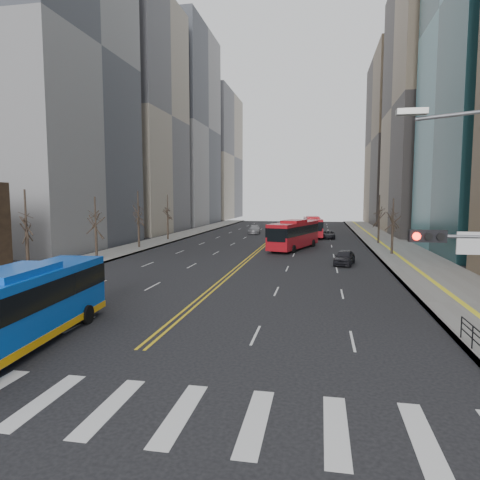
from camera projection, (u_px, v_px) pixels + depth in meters
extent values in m
plane|color=black|center=(76.00, 404.00, 13.91)|extent=(220.00, 220.00, 0.00)
cube|color=gray|center=(398.00, 250.00, 54.68)|extent=(7.00, 130.00, 0.15)
cube|color=gray|center=(148.00, 244.00, 60.95)|extent=(5.00, 130.00, 0.15)
cube|color=silver|center=(44.00, 400.00, 14.13)|extent=(0.70, 4.00, 0.01)
cube|color=silver|center=(110.00, 407.00, 13.69)|extent=(0.70, 4.00, 0.01)
cube|color=silver|center=(180.00, 414.00, 13.26)|extent=(0.70, 4.00, 0.01)
cube|color=silver|center=(255.00, 421.00, 12.82)|extent=(0.70, 4.00, 0.01)
cube|color=silver|center=(336.00, 429.00, 12.38)|extent=(0.70, 4.00, 0.01)
cube|color=silver|center=(422.00, 437.00, 11.95)|extent=(0.70, 4.00, 0.01)
cube|color=gold|center=(269.00, 240.00, 67.73)|extent=(0.15, 100.00, 0.01)
cube|color=gold|center=(272.00, 240.00, 67.66)|extent=(0.15, 100.00, 0.01)
cube|color=gray|center=(24.00, 50.00, 56.18)|extent=(22.00, 24.00, 52.00)
cube|color=gray|center=(117.00, 118.00, 82.00)|extent=(22.00, 22.00, 44.00)
cube|color=gray|center=(171.00, 129.00, 108.02)|extent=(20.00, 26.00, 48.00)
cube|color=gray|center=(451.00, 105.00, 75.54)|extent=(20.00, 26.00, 46.00)
cube|color=gray|center=(207.00, 157.00, 139.52)|extent=(18.00, 30.00, 40.00)
cube|color=brown|center=(408.00, 140.00, 107.21)|extent=(18.00, 30.00, 42.00)
cube|color=black|center=(427.00, 236.00, 13.30)|extent=(1.10, 0.28, 0.38)
cylinder|color=#FF190C|center=(417.00, 236.00, 13.20)|extent=(0.24, 0.08, 0.24)
cylinder|color=black|center=(429.00, 236.00, 13.14)|extent=(0.24, 0.08, 0.24)
cylinder|color=black|center=(441.00, 237.00, 13.07)|extent=(0.24, 0.08, 0.24)
cube|color=silver|center=(472.00, 243.00, 13.07)|extent=(0.90, 0.06, 0.70)
cube|color=#999993|center=(412.00, 112.00, 13.03)|extent=(0.90, 0.35, 0.18)
cylinder|color=black|center=(472.00, 337.00, 18.54)|extent=(0.06, 0.06, 1.00)
cylinder|color=black|center=(461.00, 327.00, 20.01)|extent=(0.06, 0.06, 1.00)
cylinder|color=#32241E|center=(28.00, 255.00, 35.25)|extent=(0.28, 0.28, 3.90)
cylinder|color=#32241E|center=(96.00, 243.00, 46.02)|extent=(0.28, 0.28, 3.60)
cylinder|color=#32241E|center=(139.00, 233.00, 56.76)|extent=(0.28, 0.28, 4.00)
cylinder|color=#32241E|center=(168.00, 228.00, 67.53)|extent=(0.28, 0.28, 3.80)
cylinder|color=#32241E|center=(392.00, 240.00, 49.90)|extent=(0.28, 0.28, 3.50)
cylinder|color=#32241E|center=(379.00, 231.00, 61.62)|extent=(0.28, 0.28, 3.75)
cube|color=blue|center=(16.00, 308.00, 18.75)|extent=(3.64, 12.68, 2.99)
cube|color=black|center=(16.00, 296.00, 18.70)|extent=(3.70, 12.71, 1.07)
cube|color=blue|center=(14.00, 273.00, 18.60)|extent=(2.44, 4.54, 0.40)
cube|color=#FFAE0D|center=(18.00, 337.00, 18.88)|extent=(3.70, 12.71, 0.35)
cylinder|color=black|center=(41.00, 313.00, 22.98)|extent=(0.38, 1.02, 1.00)
cylinder|color=black|center=(87.00, 314.00, 22.71)|extent=(0.38, 1.02, 1.00)
cube|color=#AB121B|center=(294.00, 234.00, 55.52)|extent=(6.08, 12.36, 3.16)
cube|color=black|center=(294.00, 230.00, 55.46)|extent=(6.14, 12.39, 1.12)
cube|color=#AB121B|center=(294.00, 222.00, 55.35)|extent=(3.31, 4.68, 0.40)
cylinder|color=black|center=(273.00, 248.00, 52.87)|extent=(0.57, 1.04, 1.00)
cylinder|color=black|center=(294.00, 249.00, 51.62)|extent=(0.57, 1.04, 1.00)
cylinder|color=black|center=(294.00, 242.00, 59.71)|extent=(0.57, 1.04, 1.00)
cylinder|color=black|center=(313.00, 243.00, 58.45)|extent=(0.57, 1.04, 1.00)
cube|color=#AB121B|center=(313.00, 226.00, 72.95)|extent=(3.54, 11.27, 2.87)
cube|color=black|center=(313.00, 223.00, 72.90)|extent=(3.60, 11.29, 1.03)
cube|color=#AB121B|center=(313.00, 218.00, 72.80)|extent=(2.37, 4.05, 0.40)
cylinder|color=black|center=(306.00, 236.00, 69.68)|extent=(0.39, 1.02, 1.00)
cylinder|color=black|center=(322.00, 236.00, 69.45)|extent=(0.39, 1.02, 1.00)
cylinder|color=black|center=(304.00, 232.00, 76.71)|extent=(0.39, 1.02, 1.00)
cylinder|color=black|center=(318.00, 232.00, 76.48)|extent=(0.39, 1.02, 1.00)
imported|color=silver|center=(3.00, 293.00, 27.32)|extent=(2.35, 4.06, 1.27)
imported|color=black|center=(345.00, 257.00, 42.71)|extent=(2.56, 4.59, 1.47)
imported|color=gray|center=(254.00, 230.00, 79.90)|extent=(2.52, 5.36, 1.51)
imported|color=black|center=(328.00, 235.00, 70.12)|extent=(2.15, 4.62, 1.28)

